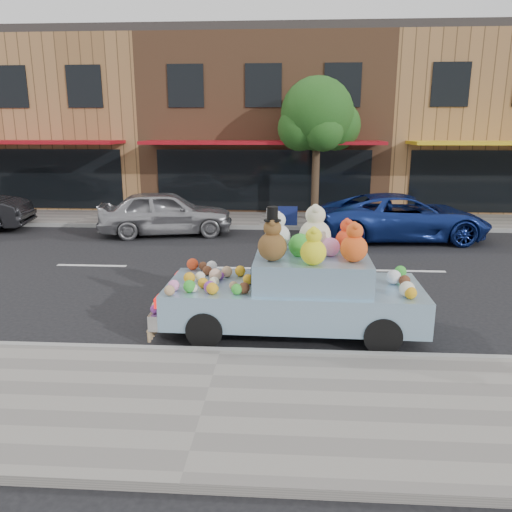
# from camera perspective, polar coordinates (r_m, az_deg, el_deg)

# --- Properties ---
(ground) EXTENTS (120.00, 120.00, 0.00)m
(ground) POSITION_cam_1_polar(r_m,az_deg,el_deg) (12.55, -1.04, -1.43)
(ground) COLOR black
(ground) RESTS_ON ground
(near_sidewalk) EXTENTS (60.00, 3.00, 0.12)m
(near_sidewalk) POSITION_cam_1_polar(r_m,az_deg,el_deg) (6.56, -5.85, -16.58)
(near_sidewalk) COLOR gray
(near_sidewalk) RESTS_ON ground
(far_sidewalk) EXTENTS (60.00, 3.00, 0.12)m
(far_sidewalk) POSITION_cam_1_polar(r_m,az_deg,el_deg) (18.87, 0.57, 4.14)
(far_sidewalk) COLOR gray
(far_sidewalk) RESTS_ON ground
(near_kerb) EXTENTS (60.00, 0.12, 0.13)m
(near_kerb) POSITION_cam_1_polar(r_m,az_deg,el_deg) (7.86, -4.05, -10.94)
(near_kerb) COLOR gray
(near_kerb) RESTS_ON ground
(far_kerb) EXTENTS (60.00, 0.12, 0.13)m
(far_kerb) POSITION_cam_1_polar(r_m,az_deg,el_deg) (17.39, 0.30, 3.28)
(far_kerb) COLOR gray
(far_kerb) RESTS_ON ground
(storefront_left) EXTENTS (10.00, 9.80, 7.30)m
(storefront_left) POSITION_cam_1_polar(r_m,az_deg,el_deg) (26.41, -21.62, 13.92)
(storefront_left) COLOR #9E6F42
(storefront_left) RESTS_ON ground
(storefront_mid) EXTENTS (10.00, 9.80, 7.30)m
(storefront_mid) POSITION_cam_1_polar(r_m,az_deg,el_deg) (24.03, 1.32, 14.94)
(storefront_mid) COLOR brown
(storefront_mid) RESTS_ON ground
(storefront_right) EXTENTS (10.00, 9.80, 7.30)m
(storefront_right) POSITION_cam_1_polar(r_m,az_deg,el_deg) (25.64, 24.95, 13.61)
(storefront_right) COLOR #9E6F42
(storefront_right) RESTS_ON ground
(street_tree) EXTENTS (3.00, 2.70, 5.22)m
(street_tree) POSITION_cam_1_polar(r_m,az_deg,el_deg) (18.62, 7.07, 15.14)
(street_tree) COLOR #38281C
(street_tree) RESTS_ON ground
(car_silver) EXTENTS (4.57, 2.56, 1.47)m
(car_silver) POSITION_cam_1_polar(r_m,az_deg,el_deg) (16.66, -10.25, 4.89)
(car_silver) COLOR #9D9DA2
(car_silver) RESTS_ON ground
(car_blue) EXTENTS (5.35, 2.73, 1.45)m
(car_blue) POSITION_cam_1_polar(r_m,az_deg,el_deg) (16.32, 16.47, 4.29)
(car_blue) COLOR navy
(car_blue) RESTS_ON ground
(art_car) EXTENTS (4.52, 1.85, 2.23)m
(art_car) POSITION_cam_1_polar(r_m,az_deg,el_deg) (8.54, 4.54, -3.65)
(art_car) COLOR black
(art_car) RESTS_ON ground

